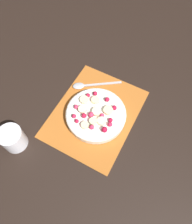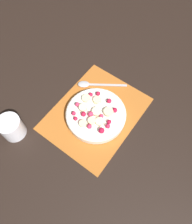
{
  "view_description": "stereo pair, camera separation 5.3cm",
  "coord_description": "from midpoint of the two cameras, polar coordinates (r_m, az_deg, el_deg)",
  "views": [
    {
      "loc": [
        -0.34,
        -0.19,
        0.75
      ],
      "look_at": [
        -0.01,
        -0.01,
        0.04
      ],
      "focal_mm": 35.0,
      "sensor_mm": 36.0,
      "label": 1
    },
    {
      "loc": [
        -0.31,
        -0.23,
        0.75
      ],
      "look_at": [
        -0.01,
        -0.01,
        0.04
      ],
      "focal_mm": 35.0,
      "sensor_mm": 36.0,
      "label": 2
    }
  ],
  "objects": [
    {
      "name": "drinking_glass",
      "position": [
        0.82,
        -22.68,
        -6.53
      ],
      "size": [
        0.08,
        0.08,
        0.08
      ],
      "color": "white",
      "rests_on": "ground_plane"
    },
    {
      "name": "ground_plane",
      "position": [
        0.84,
        -2.07,
        -0.58
      ],
      "size": [
        3.0,
        3.0,
        0.0
      ],
      "primitive_type": "plane",
      "color": "black"
    },
    {
      "name": "spoon",
      "position": [
        0.9,
        -4.25,
        6.89
      ],
      "size": [
        0.13,
        0.18,
        0.01
      ],
      "rotation": [
        0.0,
        0.0,
        2.17
      ],
      "color": "#B2B2B7",
      "rests_on": "placemat"
    },
    {
      "name": "placemat",
      "position": [
        0.84,
        -2.08,
        -0.49
      ],
      "size": [
        0.38,
        0.3,
        0.01
      ],
      "color": "#B26023",
      "rests_on": "ground_plane"
    },
    {
      "name": "fruit_bowl",
      "position": [
        0.81,
        -1.9,
        -0.7
      ],
      "size": [
        0.22,
        0.22,
        0.05
      ],
      "color": "silver",
      "rests_on": "placemat"
    }
  ]
}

